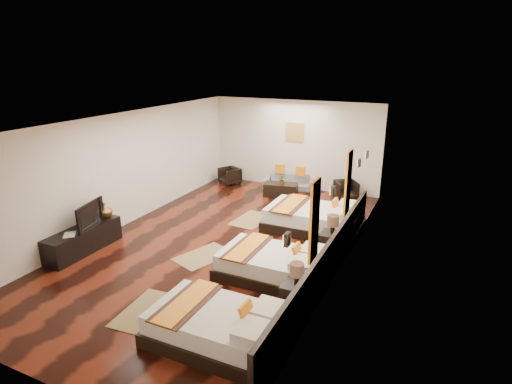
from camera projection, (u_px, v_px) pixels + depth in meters
The scene contains 30 objects.
floor at pixel (222, 242), 9.52m from camera, with size 5.50×9.50×0.01m, color black.
ceiling at pixel (218, 120), 8.65m from camera, with size 5.50×9.50×0.01m, color white.
back_wall at pixel (294, 145), 13.18m from camera, with size 5.50×0.01×2.80m, color silver.
left_wall at pixel (123, 170), 10.19m from camera, with size 0.01×9.50×2.80m, color silver.
right_wall at pixel (344, 202), 7.98m from camera, with size 0.01×9.50×2.80m, color silver.
headboard_panel at pixel (328, 263), 7.60m from camera, with size 0.08×6.60×0.90m, color black.
bed_near at pixel (219, 326), 6.13m from camera, with size 2.05×1.29×0.78m.
bed_mid at pixel (274, 265), 7.94m from camera, with size 2.07×1.30×0.79m.
bed_far at pixel (314, 218), 10.12m from camera, with size 2.30×1.44×0.88m.
nightstand_a at pixel (296, 294), 6.89m from camera, with size 0.44×0.44×0.87m.
nightstand_b at pixel (332, 241), 8.81m from camera, with size 0.46×0.46×0.92m.
jute_mat_near at pixel (147, 311), 6.95m from camera, with size 0.75×1.20×0.01m, color olive.
jute_mat_mid at pixel (204, 256), 8.86m from camera, with size 0.75×1.20×0.01m, color olive.
jute_mat_far at pixel (251, 220), 10.84m from camera, with size 0.75×1.20×0.01m, color olive.
tv_console at pixel (84, 240), 9.01m from camera, with size 0.50×1.80×0.55m, color black.
tv at pixel (86, 214), 8.92m from camera, with size 0.96×0.13×0.55m, color black.
book at pixel (63, 236), 8.51m from camera, with size 0.23×0.31×0.03m, color black.
figurine at pixel (105, 210), 9.47m from camera, with size 0.33×0.33×0.35m, color brown.
sofa at pixel (290, 182), 13.29m from camera, with size 1.67×0.65×0.49m, color slate.
armchair_left at pixel (230, 176), 13.81m from camera, with size 0.60×0.61×0.56m, color black.
armchair_right at pixel (346, 190), 12.33m from camera, with size 0.61×0.62×0.57m, color black.
coffee_table at pixel (281, 190), 12.63m from camera, with size 1.00×0.50×0.40m, color black.
table_plant at pixel (282, 180), 12.50m from camera, with size 0.23×0.20×0.26m, color #2C581D.
orange_panel_a at pixel (314, 221), 6.26m from camera, with size 0.04×0.40×1.30m, color #D86014.
orange_panel_b at pixel (348, 183), 8.15m from camera, with size 0.04×0.40×1.30m, color #D86014.
sconce_near at pixel (287, 239), 5.28m from camera, with size 0.07×0.12×0.18m.
sconce_mid at pixel (333, 191), 7.17m from camera, with size 0.07×0.12×0.18m.
sconce_far at pixel (359, 163), 9.06m from camera, with size 0.07×0.12×0.18m.
sconce_lounge at pixel (367, 155), 9.84m from camera, with size 0.07×0.12×0.18m.
gold_artwork at pixel (295, 132), 13.04m from camera, with size 0.60×0.04×0.60m, color #AD873F.
Camera 1 is at (4.39, -7.54, 4.06)m, focal length 29.10 mm.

